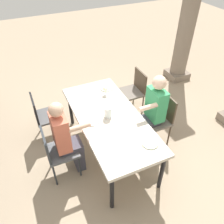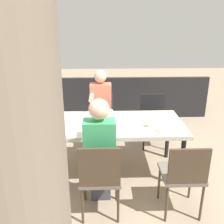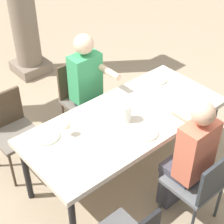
{
  "view_description": "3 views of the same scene",
  "coord_description": "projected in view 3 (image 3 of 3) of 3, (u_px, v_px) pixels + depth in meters",
  "views": [
    {
      "loc": [
        2.42,
        -1.04,
        3.05
      ],
      "look_at": [
        -0.04,
        0.06,
        0.81
      ],
      "focal_mm": 36.82,
      "sensor_mm": 36.0,
      "label": 1
    },
    {
      "loc": [
        0.04,
        3.2,
        2.1
      ],
      "look_at": [
        -0.07,
        -0.07,
        0.89
      ],
      "focal_mm": 41.11,
      "sensor_mm": 36.0,
      "label": 2
    },
    {
      "loc": [
        -1.9,
        -1.99,
        2.97
      ],
      "look_at": [
        -0.1,
        0.1,
        0.83
      ],
      "focal_mm": 58.43,
      "sensor_mm": 36.0,
      "label": 3
    }
  ],
  "objects": [
    {
      "name": "ground_plane",
      "position": [
        124.0,
        173.0,
        3.99
      ],
      "size": [
        16.0,
        16.0,
        0.0
      ],
      "primitive_type": "plane",
      "color": "gray"
    },
    {
      "name": "wine_glass_0",
      "position": [
        66.0,
        126.0,
        3.27
      ],
      "size": [
        0.08,
        0.08,
        0.15
      ],
      "color": "white",
      "rests_on": "dining_table"
    },
    {
      "name": "fork_2",
      "position": [
        147.0,
        85.0,
        3.98
      ],
      "size": [
        0.02,
        0.17,
        0.01
      ],
      "primitive_type": "cube",
      "rotation": [
        0.0,
        0.0,
        -0.02
      ],
      "color": "silver",
      "rests_on": "dining_table"
    },
    {
      "name": "plate_2",
      "position": [
        157.0,
        80.0,
        4.06
      ],
      "size": [
        0.22,
        0.22,
        0.02
      ],
      "color": "white",
      "rests_on": "dining_table"
    },
    {
      "name": "chair_mid_north",
      "position": [
        80.0,
        95.0,
        4.25
      ],
      "size": [
        0.44,
        0.44,
        0.91
      ],
      "color": "#6A6158",
      "rests_on": "ground"
    },
    {
      "name": "spoon_1",
      "position": [
        157.0,
        127.0,
        3.42
      ],
      "size": [
        0.03,
        0.17,
        0.01
      ],
      "primitive_type": "cube",
      "rotation": [
        0.0,
        0.0,
        0.1
      ],
      "color": "silver",
      "rests_on": "dining_table"
    },
    {
      "name": "plate_1",
      "position": [
        146.0,
        133.0,
        3.34
      ],
      "size": [
        0.23,
        0.23,
        0.02
      ],
      "color": "white",
      "rests_on": "dining_table"
    },
    {
      "name": "fork_1",
      "position": [
        134.0,
        141.0,
        3.27
      ],
      "size": [
        0.03,
        0.17,
        0.01
      ],
      "primitive_type": "cube",
      "rotation": [
        0.0,
        0.0,
        -0.06
      ],
      "color": "silver",
      "rests_on": "dining_table"
    },
    {
      "name": "diner_man_white",
      "position": [
        189.0,
        157.0,
        3.19
      ],
      "size": [
        0.35,
        0.49,
        1.33
      ],
      "color": "#3F3F4C",
      "rests_on": "ground"
    },
    {
      "name": "dining_table",
      "position": [
        126.0,
        123.0,
        3.56
      ],
      "size": [
        2.05,
        0.92,
        0.76
      ],
      "color": "beige",
      "rests_on": "ground"
    },
    {
      "name": "chair_west_north",
      "position": [
        11.0,
        127.0,
        3.78
      ],
      "size": [
        0.44,
        0.44,
        0.89
      ],
      "color": "#6A6158",
      "rests_on": "ground"
    },
    {
      "name": "diner_woman_green",
      "position": [
        89.0,
        88.0,
        4.02
      ],
      "size": [
        0.35,
        0.5,
        1.34
      ],
      "color": "#3F3F4C",
      "rests_on": "ground"
    },
    {
      "name": "chair_mid_south",
      "position": [
        201.0,
        183.0,
        3.2
      ],
      "size": [
        0.44,
        0.44,
        0.88
      ],
      "color": "#5B5E61",
      "rests_on": "ground"
    },
    {
      "name": "plate_0",
      "position": [
        46.0,
        136.0,
        3.31
      ],
      "size": [
        0.25,
        0.25,
        0.02
      ],
      "color": "white",
      "rests_on": "dining_table"
    },
    {
      "name": "spoon_2",
      "position": [
        166.0,
        75.0,
        4.14
      ],
      "size": [
        0.02,
        0.17,
        0.01
      ],
      "primitive_type": "cube",
      "rotation": [
        0.0,
        0.0,
        0.05
      ],
      "color": "silver",
      "rests_on": "dining_table"
    },
    {
      "name": "water_pitcher",
      "position": [
        125.0,
        114.0,
        3.46
      ],
      "size": [
        0.12,
        0.12,
        0.17
      ],
      "color": "white",
      "rests_on": "dining_table"
    },
    {
      "name": "fork_0",
      "position": [
        32.0,
        144.0,
        3.23
      ],
      "size": [
        0.03,
        0.17,
        0.01
      ],
      "primitive_type": "cube",
      "rotation": [
        0.0,
        0.0,
        0.11
      ],
      "color": "silver",
      "rests_on": "dining_table"
    },
    {
      "name": "spoon_0",
      "position": [
        60.0,
        130.0,
        3.39
      ],
      "size": [
        0.02,
        0.17,
        0.01
      ],
      "primitive_type": "cube",
      "rotation": [
        0.0,
        0.0,
        -0.01
      ],
      "color": "silver",
      "rests_on": "dining_table"
    }
  ]
}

